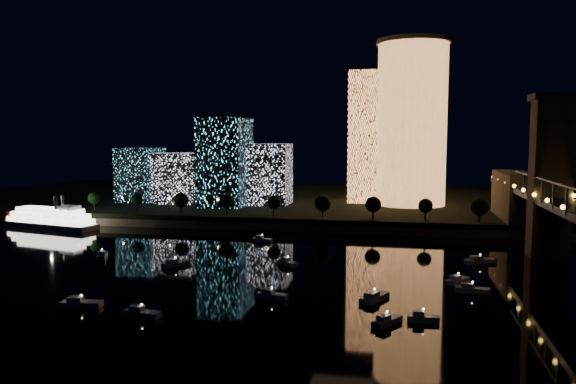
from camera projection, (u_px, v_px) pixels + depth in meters
name	position (u px, v px, depth m)	size (l,w,h in m)	color
ground	(315.00, 289.00, 137.23)	(520.00, 520.00, 0.00)	black
far_bank	(360.00, 203.00, 293.18)	(420.00, 160.00, 5.00)	black
seawall	(346.00, 229.00, 217.14)	(420.00, 6.00, 3.00)	#6B5E4C
tower_cylindrical	(412.00, 123.00, 261.87)	(34.00, 34.00, 76.48)	#FF9951
tower_rectangular	(370.00, 137.00, 274.51)	(19.91, 19.91, 63.35)	#FF9951
midrise_blocks	(209.00, 170.00, 268.58)	(85.05, 32.76, 40.62)	white
riverboat	(46.00, 219.00, 229.54)	(47.19, 19.44, 13.95)	silver
motorboats	(299.00, 280.00, 142.62)	(120.75, 88.98, 2.78)	silver
esplanade_trees	(293.00, 203.00, 226.34)	(166.03, 6.68, 8.84)	black
street_lamps	(268.00, 204.00, 234.65)	(132.70, 0.70, 5.65)	black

